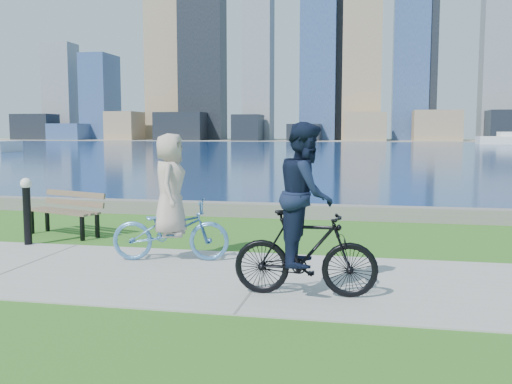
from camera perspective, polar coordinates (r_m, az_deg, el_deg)
ground at (r=8.69m, az=0.55°, el=-8.72°), size 320.00×320.00×0.00m
concrete_path at (r=8.68m, az=0.55°, el=-8.65°), size 80.00×3.50×0.02m
seawall at (r=14.68m, az=5.15°, el=-1.94°), size 90.00×0.50×0.35m
bay_water at (r=80.29m, az=10.38°, el=4.42°), size 320.00×131.00×0.01m
far_shore at (r=138.27m, az=10.87°, el=5.09°), size 320.00×30.00×0.12m
city_skyline at (r=139.13m, az=13.09°, el=14.58°), size 173.79×22.79×76.00m
park_bench at (r=12.86m, az=-18.37°, el=-1.60°), size 1.90×1.19×0.93m
bollard_lamp at (r=11.92m, az=-21.94°, el=-1.40°), size 0.21×0.21×1.32m
cyclist_woman at (r=9.81m, az=-8.55°, el=-2.16°), size 1.05×2.09×2.17m
cyclist_man at (r=7.60m, az=4.99°, el=-3.21°), size 0.74×1.94×2.32m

